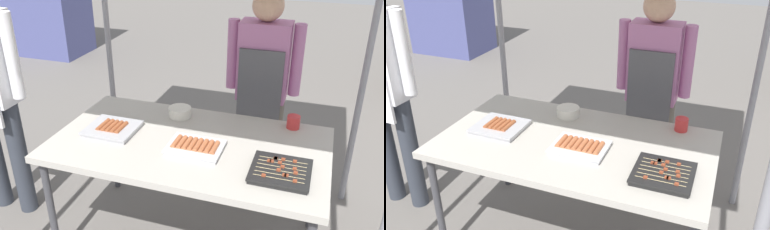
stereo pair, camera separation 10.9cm
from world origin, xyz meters
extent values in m
cube|color=#B7B2A8|center=(0.00, 0.00, 0.73)|extent=(1.60, 0.90, 0.04)
cylinder|color=#3F3F44|center=(-0.74, -0.39, 0.35)|extent=(0.04, 0.04, 0.71)
cylinder|color=#3F3F44|center=(-0.74, 0.39, 0.35)|extent=(0.04, 0.04, 0.71)
cylinder|color=#3F3F44|center=(0.74, 0.39, 0.35)|extent=(0.04, 0.04, 0.71)
cylinder|color=gray|center=(-0.95, 0.80, 1.07)|extent=(0.04, 0.04, 2.15)
cylinder|color=gray|center=(0.95, 0.80, 1.07)|extent=(0.04, 0.04, 2.15)
cube|color=silver|center=(0.06, -0.08, 0.76)|extent=(0.30, 0.23, 0.02)
cube|color=silver|center=(0.06, -0.08, 0.78)|extent=(0.31, 0.24, 0.01)
cylinder|color=#B7663D|center=(-0.05, -0.08, 0.78)|extent=(0.03, 0.13, 0.03)
cylinder|color=#B7663D|center=(-0.02, -0.08, 0.78)|extent=(0.03, 0.13, 0.03)
cylinder|color=#B7663D|center=(0.02, -0.08, 0.78)|extent=(0.03, 0.13, 0.03)
cylinder|color=#B7663D|center=(0.05, -0.08, 0.78)|extent=(0.03, 0.13, 0.03)
cylinder|color=#B7663D|center=(0.08, -0.08, 0.78)|extent=(0.03, 0.13, 0.03)
cylinder|color=#B7663D|center=(0.11, -0.08, 0.78)|extent=(0.03, 0.13, 0.03)
cylinder|color=#B7663D|center=(0.14, -0.08, 0.78)|extent=(0.03, 0.13, 0.03)
cylinder|color=#B7663D|center=(0.18, -0.08, 0.78)|extent=(0.03, 0.13, 0.03)
cube|color=black|center=(0.55, -0.17, 0.76)|extent=(0.29, 0.28, 0.02)
cube|color=black|center=(0.55, -0.17, 0.78)|extent=(0.30, 0.29, 0.01)
cylinder|color=tan|center=(0.55, -0.26, 0.78)|extent=(0.25, 0.01, 0.01)
cube|color=brown|center=(0.48, -0.26, 0.78)|extent=(0.02, 0.02, 0.02)
cube|color=brown|center=(0.63, -0.26, 0.78)|extent=(0.02, 0.02, 0.02)
cylinder|color=tan|center=(0.55, -0.22, 0.78)|extent=(0.25, 0.01, 0.01)
cube|color=brown|center=(0.59, -0.22, 0.78)|extent=(0.02, 0.02, 0.02)
cube|color=brown|center=(0.57, -0.22, 0.78)|extent=(0.02, 0.02, 0.02)
cylinder|color=tan|center=(0.55, -0.19, 0.78)|extent=(0.25, 0.01, 0.01)
cube|color=brown|center=(0.63, -0.19, 0.78)|extent=(0.02, 0.02, 0.02)
cube|color=brown|center=(0.54, -0.19, 0.78)|extent=(0.02, 0.02, 0.02)
cylinder|color=tan|center=(0.55, -0.15, 0.78)|extent=(0.25, 0.01, 0.01)
cube|color=brown|center=(0.62, -0.15, 0.78)|extent=(0.02, 0.02, 0.02)
cube|color=brown|center=(0.56, -0.15, 0.78)|extent=(0.02, 0.02, 0.02)
cylinder|color=tan|center=(0.55, -0.12, 0.78)|extent=(0.25, 0.01, 0.01)
cube|color=brown|center=(0.48, -0.12, 0.78)|extent=(0.02, 0.02, 0.02)
cube|color=brown|center=(0.50, -0.12, 0.78)|extent=(0.02, 0.02, 0.02)
cube|color=brown|center=(0.54, -0.12, 0.78)|extent=(0.02, 0.02, 0.02)
cylinder|color=tan|center=(0.55, -0.08, 0.78)|extent=(0.25, 0.01, 0.01)
cube|color=brown|center=(0.51, -0.08, 0.78)|extent=(0.02, 0.02, 0.02)
cube|color=brown|center=(0.55, -0.08, 0.78)|extent=(0.02, 0.02, 0.02)
cube|color=brown|center=(0.51, -0.08, 0.78)|extent=(0.02, 0.02, 0.02)
cube|color=brown|center=(0.61, -0.08, 0.78)|extent=(0.02, 0.02, 0.02)
cube|color=#ADADB2|center=(-0.49, -0.03, 0.76)|extent=(0.29, 0.26, 0.02)
cube|color=#ADADB2|center=(-0.49, -0.03, 0.78)|extent=(0.30, 0.27, 0.01)
cylinder|color=#9E512D|center=(-0.55, -0.03, 0.78)|extent=(0.03, 0.14, 0.03)
cylinder|color=#9E512D|center=(-0.52, -0.03, 0.78)|extent=(0.03, 0.14, 0.03)
cylinder|color=#9E512D|center=(-0.49, -0.03, 0.78)|extent=(0.03, 0.14, 0.03)
cylinder|color=#9E512D|center=(-0.46, -0.03, 0.78)|extent=(0.03, 0.14, 0.03)
cylinder|color=#9E512D|center=(-0.42, -0.03, 0.78)|extent=(0.03, 0.14, 0.03)
cylinder|color=silver|center=(-0.17, 0.30, 0.78)|extent=(0.15, 0.15, 0.06)
cylinder|color=red|center=(0.55, 0.37, 0.79)|extent=(0.08, 0.08, 0.08)
cylinder|color=#595147|center=(0.18, 0.73, 0.38)|extent=(0.12, 0.12, 0.77)
cylinder|color=#595147|center=(0.40, 0.73, 0.38)|extent=(0.12, 0.12, 0.77)
cube|color=#B26B9E|center=(0.29, 0.73, 1.04)|extent=(0.34, 0.20, 0.55)
cube|color=#4C4C51|center=(0.29, 0.62, 0.91)|extent=(0.30, 0.02, 0.49)
cylinder|color=#B26B9E|center=(0.07, 0.73, 1.07)|extent=(0.08, 0.08, 0.49)
cylinder|color=#B26B9E|center=(0.51, 0.73, 1.07)|extent=(0.08, 0.08, 0.49)
sphere|color=tan|center=(0.29, 0.73, 1.42)|extent=(0.21, 0.21, 0.21)
cylinder|color=#333842|center=(-1.23, -0.06, 0.42)|extent=(0.12, 0.12, 0.84)
cylinder|color=white|center=(-1.12, -0.06, 1.17)|extent=(0.08, 0.08, 0.54)
camera|label=1|loc=(0.68, -1.97, 1.93)|focal=38.26mm
camera|label=2|loc=(0.78, -1.93, 1.93)|focal=38.26mm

